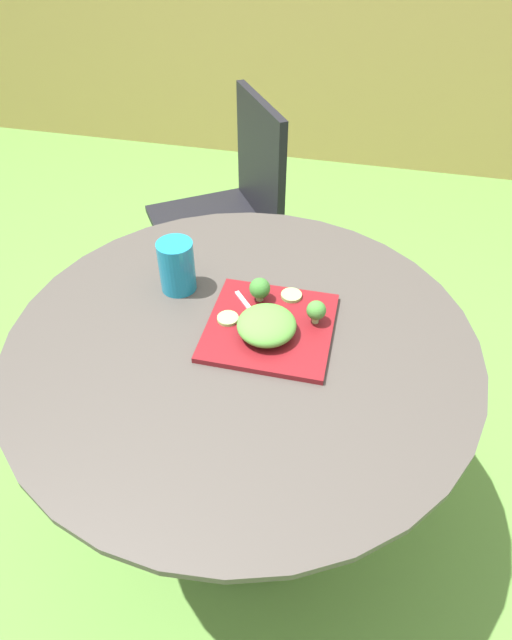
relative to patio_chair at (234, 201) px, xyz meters
The scene contains 12 objects.
ground_plane 1.11m from the patio_chair, 73.78° to the right, with size 12.00×12.00×0.00m, color #568438.
bamboo_fence 1.59m from the patio_chair, 79.89° to the left, with size 8.00×0.08×1.64m, color tan.
patio_table 0.98m from the patio_chair, 73.78° to the right, with size 1.06×1.06×0.75m.
patio_chair is the anchor object (origin of this frame).
salad_plate 0.99m from the patio_chair, 69.92° to the right, with size 0.28×0.28×0.01m, color maroon.
drinking_glass 0.86m from the patio_chair, 84.40° to the right, with size 0.09×0.09×0.13m.
fork 0.96m from the patio_chair, 71.86° to the right, with size 0.11×0.13×0.00m.
lettuce_mound 1.03m from the patio_chair, 70.61° to the right, with size 0.13×0.13×0.05m, color #519338.
broccoli_floret_0 0.91m from the patio_chair, 70.70° to the right, with size 0.05×0.05×0.06m.
broccoli_floret_1 1.01m from the patio_chair, 63.79° to the right, with size 0.04×0.04×0.06m.
cucumber_slice_0 0.91m from the patio_chair, 65.65° to the right, with size 0.05×0.05×0.01m, color #8EB766.
cucumber_slice_1 0.97m from the patio_chair, 75.63° to the right, with size 0.05×0.05×0.01m, color #8EB766.
Camera 1 is at (0.23, -0.84, 1.60)m, focal length 30.26 mm.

